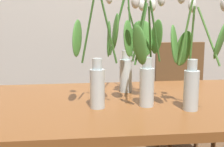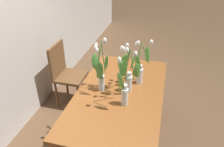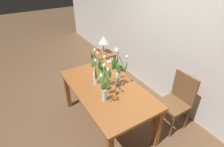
% 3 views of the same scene
% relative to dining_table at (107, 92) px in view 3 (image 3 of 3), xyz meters
% --- Properties ---
extents(ground_plane, '(18.00, 18.00, 0.00)m').
position_rel_dining_table_xyz_m(ground_plane, '(0.00, 0.00, -0.65)').
color(ground_plane, brown).
extents(room_wall_rear, '(9.00, 0.10, 2.70)m').
position_rel_dining_table_xyz_m(room_wall_rear, '(0.00, 1.33, 0.70)').
color(room_wall_rear, beige).
rests_on(room_wall_rear, ground).
extents(dining_table, '(1.60, 0.90, 0.74)m').
position_rel_dining_table_xyz_m(dining_table, '(0.00, 0.00, 0.00)').
color(dining_table, brown).
rests_on(dining_table, ground).
extents(tulip_vase_0, '(0.23, 0.12, 0.57)m').
position_rel_dining_table_xyz_m(tulip_vase_0, '(-0.18, -0.08, 0.28)').
color(tulip_vase_0, silver).
rests_on(tulip_vase_0, dining_table).
extents(tulip_vase_1, '(0.23, 0.21, 0.59)m').
position_rel_dining_table_xyz_m(tulip_vase_1, '(-0.01, 0.21, 0.31)').
color(tulip_vase_1, silver).
rests_on(tulip_vase_1, dining_table).
extents(tulip_vase_2, '(0.21, 0.26, 0.53)m').
position_rel_dining_table_xyz_m(tulip_vase_2, '(0.05, -0.07, 0.31)').
color(tulip_vase_2, silver).
rests_on(tulip_vase_2, dining_table).
extents(tulip_vase_3, '(0.26, 0.22, 0.53)m').
position_rel_dining_table_xyz_m(tulip_vase_3, '(0.24, -0.16, 0.29)').
color(tulip_vase_3, silver).
rests_on(tulip_vase_3, dining_table).
extents(dining_chair, '(0.40, 0.40, 0.93)m').
position_rel_dining_table_xyz_m(dining_chair, '(0.58, 0.93, -0.12)').
color(dining_chair, brown).
rests_on(dining_chair, ground).
extents(side_table, '(0.44, 0.44, 0.55)m').
position_rel_dining_table_xyz_m(side_table, '(-1.39, 0.72, -0.22)').
color(side_table, brown).
rests_on(side_table, ground).
extents(table_lamp, '(0.22, 0.22, 0.40)m').
position_rel_dining_table_xyz_m(table_lamp, '(-1.39, 0.74, 0.21)').
color(table_lamp, olive).
rests_on(table_lamp, side_table).
extents(pillar_candle, '(0.06, 0.06, 0.07)m').
position_rel_dining_table_xyz_m(pillar_candle, '(-1.52, 0.66, -0.06)').
color(pillar_candle, '#B72D23').
rests_on(pillar_candle, side_table).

